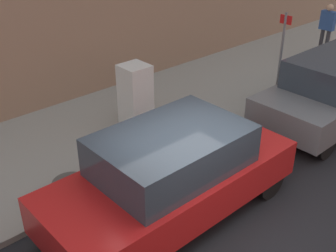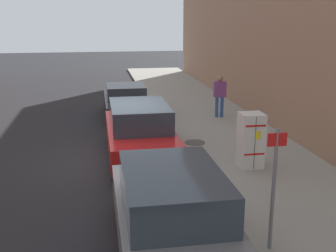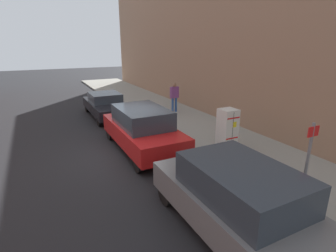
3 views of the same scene
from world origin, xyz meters
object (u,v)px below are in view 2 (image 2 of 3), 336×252
at_px(pedestrian_standing_near, 220,93).
at_px(parked_sedan_dark, 126,101).
at_px(street_sign_post, 274,183).
at_px(parked_suv_gray, 172,215).
at_px(discarded_refrigerator, 251,140).
at_px(parked_suv_red, 140,131).

relative_size(pedestrian_standing_near, parked_sedan_dark, 0.39).
bearing_deg(street_sign_post, pedestrian_standing_near, -101.22).
xyz_separation_m(street_sign_post, pedestrian_standing_near, (-2.05, -10.32, -0.28)).
bearing_deg(parked_suv_gray, pedestrian_standing_near, -110.92).
bearing_deg(pedestrian_standing_near, street_sign_post, -158.92).
relative_size(discarded_refrigerator, parked_suv_gray, 0.33).
height_order(discarded_refrigerator, parked_sedan_dark, discarded_refrigerator).
bearing_deg(parked_suv_gray, street_sign_post, 174.44).
xyz_separation_m(discarded_refrigerator, street_sign_post, (1.19, 4.29, 0.53)).
relative_size(parked_suv_red, parked_suv_gray, 0.99).
bearing_deg(street_sign_post, parked_suv_red, -72.67).
distance_m(street_sign_post, pedestrian_standing_near, 10.52).
height_order(pedestrian_standing_near, parked_suv_gray, pedestrian_standing_near).
bearing_deg(pedestrian_standing_near, parked_suv_red, 171.27).
bearing_deg(parked_suv_gray, discarded_refrigerator, -126.31).
bearing_deg(parked_sedan_dark, parked_suv_gray, 90.00).
relative_size(pedestrian_standing_near, parked_suv_gray, 0.37).
relative_size(street_sign_post, parked_suv_red, 0.49).
bearing_deg(street_sign_post, parked_sedan_dark, -81.03).
distance_m(discarded_refrigerator, pedestrian_standing_near, 6.09).
distance_m(street_sign_post, parked_suv_gray, 1.92).
relative_size(pedestrian_standing_near, parked_suv_red, 0.38).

